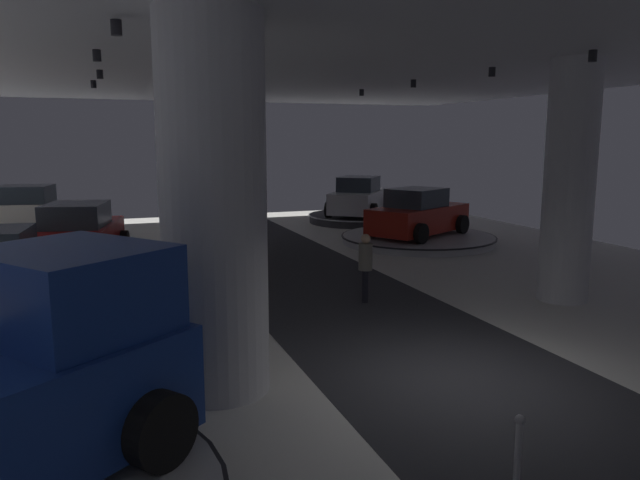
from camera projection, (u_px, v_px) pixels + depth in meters
ground at (462, 383)px, 9.41m from camera, size 24.00×44.00×0.06m
ceiling_with_spotlights at (478, 9)px, 8.48m from camera, size 24.00×44.00×0.39m
column_right at (569, 183)px, 13.72m from camera, size 1.13×1.13×5.50m
column_left at (214, 208)px, 8.69m from camera, size 1.54×1.54×5.50m
display_platform_far_left at (81, 266)px, 17.21m from camera, size 5.23×5.23×0.25m
display_car_far_left at (78, 236)px, 17.03m from camera, size 2.90×4.48×1.71m
display_platform_deep_right at (359, 218)px, 27.24m from camera, size 4.58×4.58×0.36m
display_car_deep_right at (359, 197)px, 27.05m from camera, size 4.02×4.41×1.71m
display_platform_far_right at (418, 239)px, 21.81m from camera, size 5.56×5.56×0.28m
display_car_far_right at (418, 214)px, 21.64m from camera, size 4.55×3.64×1.71m
display_platform_deep_left at (31, 234)px, 22.92m from camera, size 5.71×5.71×0.29m
display_car_deep_left at (29, 210)px, 22.77m from camera, size 4.49×2.94×1.71m
visitor_walking_near at (255, 225)px, 19.93m from camera, size 0.32×0.32×1.59m
visitor_walking_far at (365, 263)px, 13.86m from camera, size 0.32×0.32×1.59m
stanchion_a at (517, 474)px, 6.14m from camera, size 0.28×0.28×1.01m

